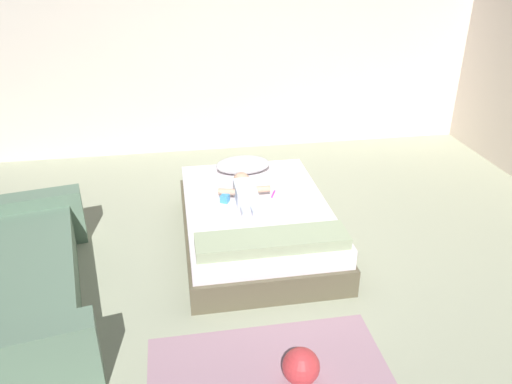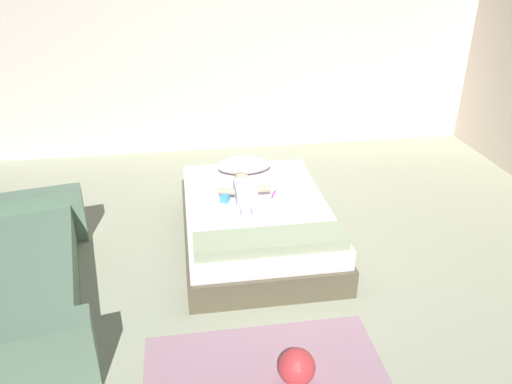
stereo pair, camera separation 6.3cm
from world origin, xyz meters
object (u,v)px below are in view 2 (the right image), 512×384
toy_ball (297,367)px  pillow (244,165)px  baby (245,191)px  toy_block (225,198)px  bed (256,223)px  toothbrush (274,193)px

toy_ball → pillow: bearing=90.4°
baby → toy_block: size_ratio=7.07×
bed → toy_block: (-0.26, 0.05, 0.23)m
toy_ball → bed: bearing=90.0°
toothbrush → toy_block: (-0.44, -0.08, 0.03)m
toy_block → baby: bearing=14.0°
bed → toothbrush: bearing=36.9°
pillow → toothbrush: pillow is taller
pillow → toy_ball: (0.02, -2.26, -0.35)m
pillow → toy_ball: size_ratio=2.29×
bed → toothbrush: toothbrush is taller
pillow → baby: (-0.07, -0.54, -0.01)m
toothbrush → baby: bearing=-171.5°
pillow → bed: bearing=-88.3°
bed → baby: 0.30m
pillow → toothbrush: (0.20, -0.50, -0.07)m
bed → toy_ball: bearing=-90.0°
pillow → baby: 0.55m
pillow → baby: size_ratio=0.82×
pillow → toy_ball: bearing=-89.6°
bed → pillow: size_ratio=3.47×
toy_ball → toy_block: size_ratio=2.53×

